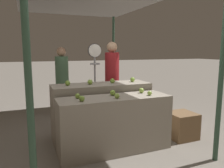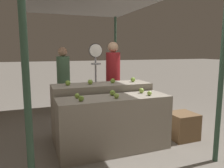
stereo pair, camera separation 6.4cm
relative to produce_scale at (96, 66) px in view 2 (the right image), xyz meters
name	(u,v)px [view 2 (the right image)]	position (x,y,z in m)	size (l,w,h in m)	color
ground_plane	(114,150)	(-0.10, -1.29, -1.23)	(60.00, 60.00, 0.00)	gray
market_canopy	(94,4)	(-0.10, -0.24, 1.17)	(2.63, 4.05, 2.55)	#33513D
display_counter_front	(114,124)	(-0.10, -1.29, -0.80)	(1.73, 0.55, 0.85)	gray
display_counter_back	(102,110)	(-0.10, -0.69, -0.74)	(1.73, 0.55, 0.97)	gray
apple_front_0	(81,98)	(-0.63, -1.40, -0.34)	(0.08, 0.08, 0.08)	#7AA338
apple_front_1	(116,96)	(-0.11, -1.41, -0.34)	(0.08, 0.08, 0.08)	#8EB247
apple_front_2	(149,93)	(0.45, -1.40, -0.34)	(0.07, 0.07, 0.07)	#8EB247
apple_front_3	(77,96)	(-0.64, -1.20, -0.34)	(0.07, 0.07, 0.07)	#84AD3D
apple_front_4	(112,93)	(-0.09, -1.19, -0.33)	(0.09, 0.09, 0.09)	#84AD3D
apple_front_5	(141,91)	(0.43, -1.17, -0.33)	(0.08, 0.08, 0.08)	#8EB247
apple_back_0	(68,83)	(-0.69, -0.69, -0.22)	(0.09, 0.09, 0.09)	#7AA338
apple_back_1	(90,82)	(-0.31, -0.70, -0.22)	(0.09, 0.09, 0.09)	#84AD3D
apple_back_2	(113,81)	(0.11, -0.70, -0.22)	(0.09, 0.09, 0.09)	#7AA338
apple_back_3	(133,80)	(0.52, -0.68, -0.22)	(0.09, 0.09, 0.09)	#7AA338
produce_scale	(96,66)	(0.00, 0.00, 0.00)	(0.28, 0.20, 1.69)	#99999E
person_vendor_at_scale	(113,75)	(0.44, 0.16, -0.21)	(0.37, 0.37, 1.74)	#2D2D38
person_customer_left	(63,76)	(-0.53, 0.89, -0.28)	(0.40, 0.40, 1.63)	#2D2D38
wooden_crate_side	(182,126)	(1.20, -1.28, -1.00)	(0.46, 0.46, 0.46)	brown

